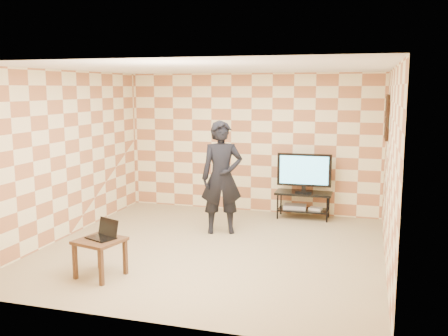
{
  "coord_description": "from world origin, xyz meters",
  "views": [
    {
      "loc": [
        2.21,
        -6.96,
        2.41
      ],
      "look_at": [
        0.0,
        0.6,
        1.15
      ],
      "focal_mm": 40.0,
      "sensor_mm": 36.0,
      "label": 1
    }
  ],
  "objects_px": {
    "side_table": "(100,246)",
    "person": "(222,177)",
    "tv": "(304,171)",
    "tv_stand": "(303,199)"
  },
  "relations": [
    {
      "from": "side_table",
      "to": "person",
      "type": "relative_size",
      "value": 0.34
    },
    {
      "from": "tv_stand",
      "to": "person",
      "type": "bearing_deg",
      "value": -132.59
    },
    {
      "from": "tv",
      "to": "tv_stand",
      "type": "bearing_deg",
      "value": 88.77
    },
    {
      "from": "side_table",
      "to": "tv",
      "type": "bearing_deg",
      "value": 59.85
    },
    {
      "from": "tv_stand",
      "to": "side_table",
      "type": "distance_m",
      "value": 4.25
    },
    {
      "from": "tv",
      "to": "person",
      "type": "xyz_separation_m",
      "value": [
        -1.2,
        -1.31,
        0.04
      ]
    },
    {
      "from": "tv",
      "to": "side_table",
      "type": "bearing_deg",
      "value": -120.15
    },
    {
      "from": "side_table",
      "to": "person",
      "type": "distance_m",
      "value": 2.6
    },
    {
      "from": "tv_stand",
      "to": "tv",
      "type": "xyz_separation_m",
      "value": [
        -0.0,
        -0.0,
        0.53
      ]
    },
    {
      "from": "tv_stand",
      "to": "person",
      "type": "distance_m",
      "value": 1.87
    }
  ]
}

